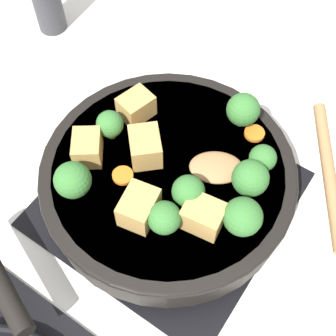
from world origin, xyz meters
TOP-DOWN VIEW (x-y plane):
  - ground_plane at (0.00, 0.00)m, footprint 2.40×2.40m
  - front_burner_grate at (0.00, 0.00)m, footprint 0.31×0.31m
  - skillet_pan at (0.00, 0.00)m, footprint 0.33×0.43m
  - wooden_spoon at (-0.12, -0.07)m, footprint 0.22×0.20m
  - tofu_cube_center_large at (0.08, -0.05)m, footprint 0.04×0.05m
  - tofu_cube_near_handle at (-0.01, 0.07)m, footprint 0.05×0.05m
  - tofu_cube_east_chunk at (-0.08, 0.04)m, footprint 0.05×0.04m
  - tofu_cube_west_chunk at (0.03, 0.00)m, footprint 0.06×0.06m
  - tofu_cube_back_piece at (0.09, 0.04)m, footprint 0.05×0.06m
  - broccoli_floret_near_spoon at (0.09, 0.00)m, footprint 0.04×0.04m
  - broccoli_floret_center_top at (-0.04, 0.07)m, footprint 0.04×0.04m
  - broccoli_floret_east_rim at (-0.04, -0.11)m, footprint 0.04×0.04m
  - broccoli_floret_west_rim at (-0.10, -0.06)m, footprint 0.03×0.03m
  - broccoli_floret_north_edge at (-0.10, -0.03)m, footprint 0.04×0.04m
  - broccoli_floret_south_cluster at (-0.12, 0.02)m, footprint 0.05×0.05m
  - broccoli_floret_mid_floret at (-0.05, 0.03)m, footprint 0.04×0.04m
  - broccoli_floret_small_inner at (0.07, 0.09)m, footprint 0.05×0.05m
  - carrot_slice_orange_thin at (-0.07, -0.11)m, footprint 0.03×0.03m
  - carrot_slice_near_center at (0.06, -0.02)m, footprint 0.03×0.03m
  - carrot_slice_edge_slice at (0.04, 0.04)m, footprint 0.03×0.03m

SIDE VIEW (x-z plane):
  - ground_plane at x=0.00m, z-range 0.00..0.00m
  - front_burner_grate at x=0.00m, z-range 0.00..0.03m
  - skillet_pan at x=0.00m, z-range 0.03..0.09m
  - carrot_slice_orange_thin at x=-0.07m, z-range 0.08..0.09m
  - carrot_slice_near_center at x=0.06m, z-range 0.08..0.09m
  - carrot_slice_edge_slice at x=0.04m, z-range 0.08..0.09m
  - wooden_spoon at x=-0.12m, z-range 0.08..0.10m
  - tofu_cube_center_large at x=0.08m, z-range 0.08..0.12m
  - tofu_cube_back_piece at x=0.09m, z-range 0.08..0.12m
  - tofu_cube_east_chunk at x=-0.08m, z-range 0.08..0.12m
  - tofu_cube_near_handle at x=-0.01m, z-range 0.08..0.12m
  - tofu_cube_west_chunk at x=0.03m, z-range 0.08..0.12m
  - broccoli_floret_west_rim at x=-0.10m, z-range 0.09..0.13m
  - broccoli_floret_near_spoon at x=0.09m, z-range 0.09..0.13m
  - broccoli_floret_center_top at x=-0.04m, z-range 0.09..0.13m
  - broccoli_floret_mid_floret at x=-0.05m, z-range 0.09..0.13m
  - broccoli_floret_east_rim at x=-0.04m, z-range 0.09..0.14m
  - broccoli_floret_north_edge at x=-0.10m, z-range 0.09..0.14m
  - broccoli_floret_small_inner at x=0.07m, z-range 0.09..0.14m
  - broccoli_floret_south_cluster at x=-0.12m, z-range 0.09..0.14m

